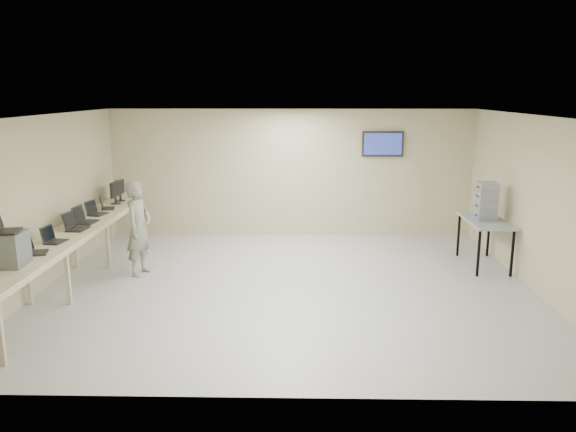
{
  "coord_description": "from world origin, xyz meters",
  "views": [
    {
      "loc": [
        0.19,
        -8.87,
        3.17
      ],
      "look_at": [
        0.0,
        0.2,
        1.15
      ],
      "focal_mm": 35.0,
      "sensor_mm": 36.0,
      "label": 1
    }
  ],
  "objects_px": {
    "workbench": "(71,237)",
    "side_table": "(485,223)",
    "soldier": "(139,228)",
    "equipment_box": "(10,249)"
  },
  "relations": [
    {
      "from": "soldier",
      "to": "side_table",
      "type": "xyz_separation_m",
      "value": [
        6.21,
        0.62,
        -0.03
      ]
    },
    {
      "from": "side_table",
      "to": "equipment_box",
      "type": "bearing_deg",
      "value": -157.55
    },
    {
      "from": "soldier",
      "to": "equipment_box",
      "type": "bearing_deg",
      "value": 168.38
    },
    {
      "from": "workbench",
      "to": "equipment_box",
      "type": "height_order",
      "value": "equipment_box"
    },
    {
      "from": "workbench",
      "to": "side_table",
      "type": "xyz_separation_m",
      "value": [
        7.19,
        1.2,
        -0.02
      ]
    },
    {
      "from": "equipment_box",
      "to": "side_table",
      "type": "distance_m",
      "value": 7.85
    },
    {
      "from": "workbench",
      "to": "equipment_box",
      "type": "distance_m",
      "value": 1.83
    },
    {
      "from": "workbench",
      "to": "soldier",
      "type": "xyz_separation_m",
      "value": [
        0.97,
        0.57,
        0.01
      ]
    },
    {
      "from": "soldier",
      "to": "workbench",
      "type": "bearing_deg",
      "value": 132.41
    },
    {
      "from": "workbench",
      "to": "side_table",
      "type": "relative_size",
      "value": 4.1
    }
  ]
}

